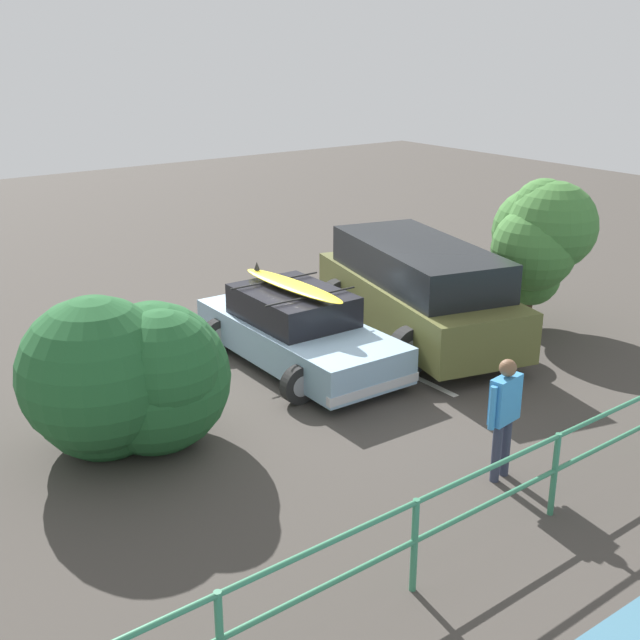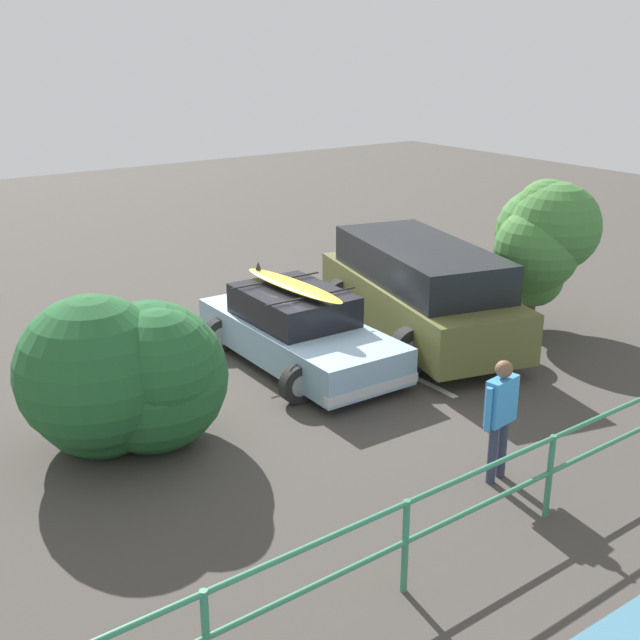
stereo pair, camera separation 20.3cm
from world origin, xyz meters
name	(u,v)px [view 2 (the right image)]	position (x,y,z in m)	size (l,w,h in m)	color
ground_plane	(303,364)	(0.00, 0.00, -0.01)	(44.00, 44.00, 0.02)	#423D38
parking_stripe	(356,348)	(-1.13, -0.01, 0.00)	(4.97, 0.12, 0.00)	silver
sedan_car	(298,330)	(0.06, -0.06, 0.59)	(2.31, 4.11, 1.53)	#8CADC6
suv_car	(419,290)	(-2.34, 0.23, 0.92)	(3.32, 5.11, 1.77)	brown
person_bystander	(501,410)	(0.17, 4.47, 0.95)	(0.61, 0.24, 1.58)	#33384C
railing_fence	(484,493)	(1.40, 5.40, 0.70)	(10.98, 0.33, 1.03)	#387F5B
bush_near_left	(128,373)	(3.47, 1.09, 1.06)	(2.73, 2.33, 2.27)	#4C3828
bush_near_right	(542,240)	(-4.56, 1.06, 1.68)	(2.07, 2.08, 2.80)	#4C3828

